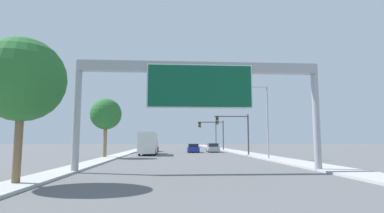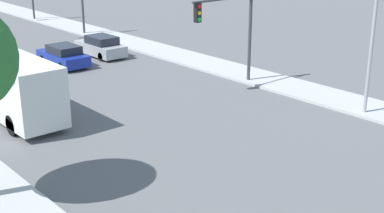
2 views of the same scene
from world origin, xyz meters
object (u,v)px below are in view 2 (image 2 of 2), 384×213
(truck_box_primary, at_px, (10,86))
(traffic_light_near_intersection, at_px, (232,24))
(car_near_right, at_px, (101,47))
(car_near_left, at_px, (63,56))
(street_lamp_right, at_px, (371,23))

(truck_box_primary, height_order, traffic_light_near_intersection, traffic_light_near_intersection)
(car_near_right, distance_m, car_near_left, 3.58)
(truck_box_primary, bearing_deg, car_near_right, 38.74)
(car_near_right, bearing_deg, car_near_left, -167.78)
(car_near_left, bearing_deg, truck_box_primary, -132.40)
(traffic_light_near_intersection, xyz_separation_m, street_lamp_right, (1.39, -8.11, 0.96))
(car_near_left, height_order, truck_box_primary, truck_box_primary)
(street_lamp_right, bearing_deg, car_near_right, 98.66)
(street_lamp_right, bearing_deg, car_near_left, 108.77)
(truck_box_primary, relative_size, street_lamp_right, 1.08)
(truck_box_primary, bearing_deg, street_lamp_right, -40.60)
(traffic_light_near_intersection, height_order, street_lamp_right, street_lamp_right)
(traffic_light_near_intersection, distance_m, street_lamp_right, 8.28)
(car_near_left, distance_m, truck_box_primary, 10.42)
(car_near_right, xyz_separation_m, car_near_left, (-3.50, -0.76, -0.03))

